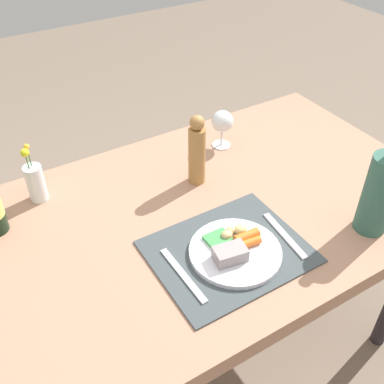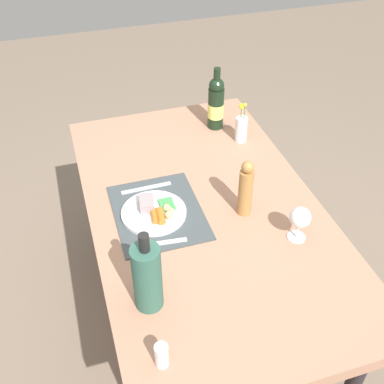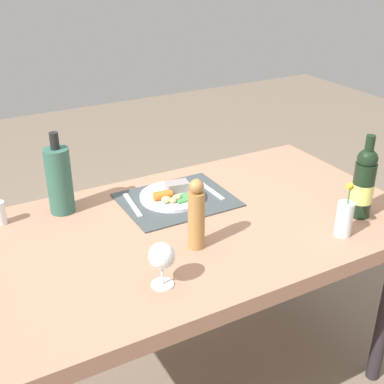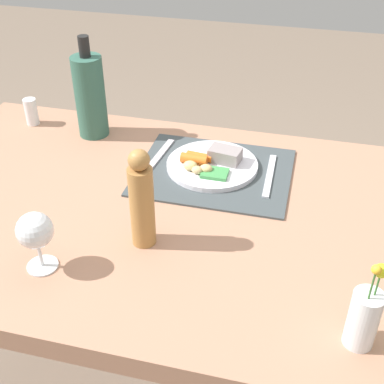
{
  "view_description": "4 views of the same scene",
  "coord_description": "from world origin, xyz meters",
  "px_view_note": "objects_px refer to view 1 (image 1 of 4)",
  "views": [
    {
      "loc": [
        -0.55,
        -0.87,
        1.68
      ],
      "look_at": [
        0.01,
        0.06,
        0.8
      ],
      "focal_mm": 42.58,
      "sensor_mm": 36.0,
      "label": 1
    },
    {
      "loc": [
        1.3,
        -0.46,
        2.0
      ],
      "look_at": [
        0.03,
        -0.06,
        0.88
      ],
      "focal_mm": 43.81,
      "sensor_mm": 36.0,
      "label": 2
    },
    {
      "loc": [
        0.77,
        1.36,
        1.67
      ],
      "look_at": [
        -0.03,
        -0.07,
        0.85
      ],
      "focal_mm": 47.72,
      "sensor_mm": 36.0,
      "label": 3
    },
    {
      "loc": [
        -0.25,
        0.99,
        1.54
      ],
      "look_at": [
        0.0,
        -0.02,
        0.81
      ],
      "focal_mm": 48.5,
      "sensor_mm": 36.0,
      "label": 4
    }
  ],
  "objects_px": {
    "knife": "(285,235)",
    "flower_vase": "(35,182)",
    "fork": "(183,275)",
    "cooler_bottle": "(379,193)",
    "dinner_plate": "(235,249)",
    "wine_glass": "(222,122)",
    "dining_table": "(199,227)",
    "pepper_mill": "(197,151)"
  },
  "relations": [
    {
      "from": "dinner_plate",
      "to": "cooler_bottle",
      "type": "bearing_deg",
      "value": -16.0
    },
    {
      "from": "dining_table",
      "to": "flower_vase",
      "type": "relative_size",
      "value": 7.89
    },
    {
      "from": "dinner_plate",
      "to": "flower_vase",
      "type": "height_order",
      "value": "flower_vase"
    },
    {
      "from": "dinner_plate",
      "to": "flower_vase",
      "type": "xyz_separation_m",
      "value": [
        -0.38,
        0.51,
        0.05
      ]
    },
    {
      "from": "flower_vase",
      "to": "cooler_bottle",
      "type": "xyz_separation_m",
      "value": [
        0.78,
        -0.62,
        0.06
      ]
    },
    {
      "from": "dining_table",
      "to": "fork",
      "type": "relative_size",
      "value": 7.44
    },
    {
      "from": "knife",
      "to": "flower_vase",
      "type": "distance_m",
      "value": 0.76
    },
    {
      "from": "dining_table",
      "to": "dinner_plate",
      "type": "relative_size",
      "value": 6.17
    },
    {
      "from": "knife",
      "to": "flower_vase",
      "type": "height_order",
      "value": "flower_vase"
    },
    {
      "from": "dining_table",
      "to": "pepper_mill",
      "type": "height_order",
      "value": "pepper_mill"
    },
    {
      "from": "knife",
      "to": "flower_vase",
      "type": "relative_size",
      "value": 1.0
    },
    {
      "from": "cooler_bottle",
      "to": "dining_table",
      "type": "bearing_deg",
      "value": 140.82
    },
    {
      "from": "fork",
      "to": "cooler_bottle",
      "type": "relative_size",
      "value": 0.68
    },
    {
      "from": "wine_glass",
      "to": "cooler_bottle",
      "type": "distance_m",
      "value": 0.6
    },
    {
      "from": "knife",
      "to": "flower_vase",
      "type": "bearing_deg",
      "value": 141.73
    },
    {
      "from": "dinner_plate",
      "to": "knife",
      "type": "xyz_separation_m",
      "value": [
        0.16,
        -0.02,
        -0.01
      ]
    },
    {
      "from": "dinner_plate",
      "to": "fork",
      "type": "xyz_separation_m",
      "value": [
        -0.16,
        0.0,
        -0.01
      ]
    },
    {
      "from": "dining_table",
      "to": "cooler_bottle",
      "type": "relative_size",
      "value": 5.09
    },
    {
      "from": "wine_glass",
      "to": "cooler_bottle",
      "type": "height_order",
      "value": "cooler_bottle"
    },
    {
      "from": "flower_vase",
      "to": "pepper_mill",
      "type": "bearing_deg",
      "value": -20.45
    },
    {
      "from": "knife",
      "to": "wine_glass",
      "type": "bearing_deg",
      "value": 82.93
    },
    {
      "from": "flower_vase",
      "to": "dining_table",
      "type": "bearing_deg",
      "value": -38.13
    },
    {
      "from": "wine_glass",
      "to": "flower_vase",
      "type": "height_order",
      "value": "flower_vase"
    },
    {
      "from": "pepper_mill",
      "to": "dinner_plate",
      "type": "bearing_deg",
      "value": -104.31
    },
    {
      "from": "fork",
      "to": "cooler_bottle",
      "type": "xyz_separation_m",
      "value": [
        0.56,
        -0.12,
        0.12
      ]
    },
    {
      "from": "knife",
      "to": "fork",
      "type": "bearing_deg",
      "value": -178.17
    },
    {
      "from": "flower_vase",
      "to": "cooler_bottle",
      "type": "height_order",
      "value": "cooler_bottle"
    },
    {
      "from": "pepper_mill",
      "to": "fork",
      "type": "bearing_deg",
      "value": -126.53
    },
    {
      "from": "wine_glass",
      "to": "pepper_mill",
      "type": "bearing_deg",
      "value": -144.65
    },
    {
      "from": "fork",
      "to": "cooler_bottle",
      "type": "distance_m",
      "value": 0.58
    },
    {
      "from": "dinner_plate",
      "to": "knife",
      "type": "height_order",
      "value": "dinner_plate"
    },
    {
      "from": "dining_table",
      "to": "fork",
      "type": "bearing_deg",
      "value": -131.18
    },
    {
      "from": "dinner_plate",
      "to": "flower_vase",
      "type": "distance_m",
      "value": 0.64
    },
    {
      "from": "cooler_bottle",
      "to": "fork",
      "type": "bearing_deg",
      "value": 168.04
    },
    {
      "from": "dinner_plate",
      "to": "pepper_mill",
      "type": "distance_m",
      "value": 0.36
    },
    {
      "from": "wine_glass",
      "to": "dinner_plate",
      "type": "bearing_deg",
      "value": -120.2
    },
    {
      "from": "dinner_plate",
      "to": "knife",
      "type": "bearing_deg",
      "value": -6.76
    },
    {
      "from": "flower_vase",
      "to": "knife",
      "type": "bearing_deg",
      "value": -44.22
    },
    {
      "from": "fork",
      "to": "flower_vase",
      "type": "distance_m",
      "value": 0.56
    },
    {
      "from": "dinner_plate",
      "to": "cooler_bottle",
      "type": "distance_m",
      "value": 0.43
    },
    {
      "from": "dinner_plate",
      "to": "cooler_bottle",
      "type": "height_order",
      "value": "cooler_bottle"
    },
    {
      "from": "wine_glass",
      "to": "flower_vase",
      "type": "distance_m",
      "value": 0.66
    }
  ]
}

